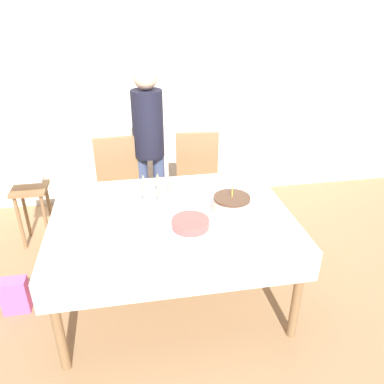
% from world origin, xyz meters
% --- Properties ---
extents(ground_plane, '(12.00, 12.00, 0.00)m').
position_xyz_m(ground_plane, '(0.00, 0.00, 0.00)').
color(ground_plane, '#93704C').
extents(wall_back, '(8.00, 0.05, 2.70)m').
position_xyz_m(wall_back, '(0.00, 1.71, 1.35)').
color(wall_back, silver).
rests_on(wall_back, ground_plane).
extents(dining_table, '(1.63, 1.21, 0.73)m').
position_xyz_m(dining_table, '(0.00, 0.00, 0.63)').
color(dining_table, white).
rests_on(dining_table, ground_plane).
extents(dining_chair_far_left, '(0.44, 0.44, 0.96)m').
position_xyz_m(dining_chair_far_left, '(-0.36, 0.92, 0.53)').
color(dining_chair_far_left, olive).
rests_on(dining_chair_far_left, ground_plane).
extents(dining_chair_far_right, '(0.46, 0.46, 0.96)m').
position_xyz_m(dining_chair_far_right, '(0.37, 0.92, 0.53)').
color(dining_chair_far_right, olive).
rests_on(dining_chair_far_right, ground_plane).
extents(birthday_cake, '(0.25, 0.25, 0.21)m').
position_xyz_m(birthday_cake, '(0.40, -0.09, 0.80)').
color(birthday_cake, beige).
rests_on(birthday_cake, dining_table).
extents(champagne_tray, '(0.31, 0.31, 0.18)m').
position_xyz_m(champagne_tray, '(-0.09, 0.21, 0.81)').
color(champagne_tray, silver).
rests_on(champagne_tray, dining_table).
extents(plate_stack_main, '(0.24, 0.24, 0.06)m').
position_xyz_m(plate_stack_main, '(0.10, -0.20, 0.76)').
color(plate_stack_main, '#CC4C47').
rests_on(plate_stack_main, dining_table).
extents(cake_knife, '(0.30, 0.02, 0.00)m').
position_xyz_m(cake_knife, '(0.44, -0.27, 0.74)').
color(cake_knife, silver).
rests_on(cake_knife, dining_table).
extents(fork_pile, '(0.18, 0.10, 0.02)m').
position_xyz_m(fork_pile, '(-0.19, -0.25, 0.74)').
color(fork_pile, silver).
rests_on(fork_pile, dining_table).
extents(napkin_pile, '(0.15, 0.15, 0.01)m').
position_xyz_m(napkin_pile, '(-0.19, -0.14, 0.74)').
color(napkin_pile, pink).
rests_on(napkin_pile, dining_table).
extents(person_standing, '(0.28, 0.28, 1.56)m').
position_xyz_m(person_standing, '(-0.07, 1.07, 0.94)').
color(person_standing, '#3F4C72').
rests_on(person_standing, ground_plane).
extents(high_chair, '(0.33, 0.35, 0.71)m').
position_xyz_m(high_chair, '(-1.16, 0.94, 0.48)').
color(high_chair, olive).
rests_on(high_chair, ground_plane).
extents(gift_bag, '(0.19, 0.11, 0.27)m').
position_xyz_m(gift_bag, '(-1.15, 0.04, 0.14)').
color(gift_bag, '#E559B2').
rests_on(gift_bag, ground_plane).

